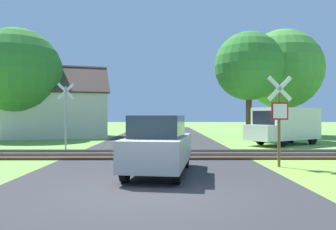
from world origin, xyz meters
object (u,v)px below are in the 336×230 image
Objects in this scene: house at (57,113)px; tree_right at (249,66)px; tree_far at (283,69)px; stop_sign_near at (279,115)px; tree_left at (17,73)px; crossing_sign_far at (66,111)px; parked_car at (159,145)px; mail_truck at (285,124)px.

house is 15.55m from tree_right.
tree_right is 0.86× the size of tree_far.
tree_left is at bearing -47.72° from stop_sign_near.
crossing_sign_far reaches higher than parked_car.
crossing_sign_far is at bearing -38.32° from stop_sign_near.
tree_far reaches higher than tree_left.
house reaches higher than parked_car.
stop_sign_near is 0.61× the size of mail_truck.
parked_car is at bearing -119.22° from tree_far.
house is 4.28m from tree_left.
crossing_sign_far is 10.42m from tree_left.
tree_left reaches higher than crossing_sign_far.
mail_truck is (12.42, 2.67, -0.77)m from crossing_sign_far.
tree_left is (-2.51, -1.68, 3.03)m from house.
tree_left is at bearing -162.75° from house.
stop_sign_near is at bearing 25.95° from parked_car.
crossing_sign_far is 0.44× the size of tree_right.
tree_right is (11.39, 7.21, 3.43)m from crossing_sign_far.
tree_right is at bearing -132.87° from tree_far.
tree_far is at bearing 9.89° from tree_left.
tree_left is at bearing 118.61° from crossing_sign_far.
crossing_sign_far is at bearing -85.88° from house.
crossing_sign_far is 13.91m from tree_right.
stop_sign_near is 19.96m from house.
stop_sign_near is at bearing -66.94° from house.
tree_right reaches higher than crossing_sign_far.
tree_left is 19.61m from mail_truck.
mail_truck is at bearing -77.28° from tree_right.
tree_left is 19.13m from parked_car.
stop_sign_near is 0.90× the size of crossing_sign_far.
house is at bearing 34.03° from mail_truck.
tree_far reaches higher than stop_sign_near.
crossing_sign_far is 0.38× the size of house.
tree_left is 21.95m from tree_far.
tree_right is at bearing -105.60° from stop_sign_near.
parked_car is at bearing -79.25° from house.
tree_left is at bearing 134.86° from parked_car.
mail_truck is at bearing 61.27° from parked_car.
tree_right is at bearing -25.36° from house.
house is 1.13× the size of tree_right.
stop_sign_near is 10.82m from crossing_sign_far.
parked_car is (-4.12, -1.30, -0.90)m from stop_sign_near.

